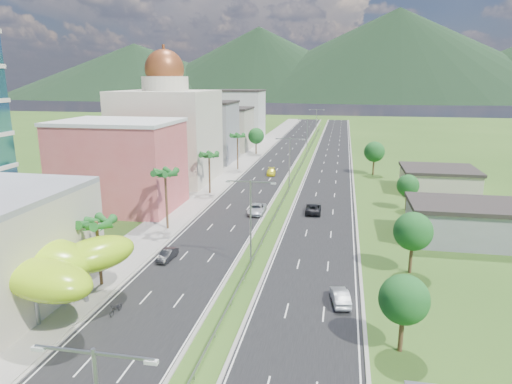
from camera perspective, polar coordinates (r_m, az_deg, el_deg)
The scene contains 33 objects.
ground at distance 48.05m, azimuth -3.09°, elevation -14.02°, with size 500.00×500.00×0.00m, color #2D5119.
road_left at distance 134.25m, azimuth 2.98°, elevation 4.32°, with size 11.00×260.00×0.04m, color black.
road_right at distance 133.08m, azimuth 9.40°, elevation 4.07°, with size 11.00×260.00×0.04m, color black.
sidewalk_left at distance 135.83m, azimuth -1.01°, elevation 4.47°, with size 7.00×260.00×0.12m, color gray.
median_guardrail at distance 115.69m, azimuth 5.44°, elevation 3.01°, with size 0.10×216.06×0.76m.
streetlight_median_b at distance 54.52m, azimuth -0.68°, elevation -2.86°, with size 6.04×0.25×11.00m.
streetlight_median_c at distance 93.07m, azimuth 4.22°, elevation 4.19°, with size 6.04×0.25×11.00m.
streetlight_median_d at distance 137.44m, azimuth 6.42°, elevation 7.32°, with size 6.04×0.25×11.00m.
streetlight_median_e at distance 182.11m, azimuth 7.56°, elevation 8.91°, with size 6.04×0.25×11.00m.
lime_canopy at distance 51.09m, azimuth -26.90°, elevation -7.70°, with size 18.00×15.00×7.40m.
pink_shophouse at distance 83.95m, azimuth -16.66°, elevation 3.08°, with size 20.00×15.00×15.00m, color #D15556.
domed_building at distance 104.11m, azimuth -11.02°, elevation 7.57°, with size 20.00×20.00×28.70m.
midrise_grey at distance 127.60m, azimuth -6.39°, elevation 7.37°, with size 16.00×15.00×16.00m, color gray.
midrise_beige at distance 148.80m, azimuth -3.87°, elevation 7.78°, with size 16.00×15.00×13.00m, color #B9B198.
midrise_white at distance 170.82m, azimuth -1.92°, elevation 9.45°, with size 16.00×15.00×18.00m, color silver.
shed_near at distance 71.31m, azimuth 24.64°, elevation -3.65°, with size 15.00×10.00×5.00m, color gray.
shed_far at distance 100.20m, azimuth 21.83°, elevation 1.27°, with size 14.00×12.00×4.40m, color #B9B198.
palm_tree_b at distance 52.64m, azimuth -19.31°, elevation -3.94°, with size 3.60×3.60×8.10m.
palm_tree_c at distance 69.66m, azimuth -11.29°, elevation 2.09°, with size 3.60×3.60×9.60m.
palm_tree_d at distance 91.18m, azimuth -5.89°, elevation 4.45°, with size 3.60×3.60×8.60m.
palm_tree_e at distance 114.99m, azimuth -2.33°, elevation 6.88°, with size 3.60×3.60×9.40m.
leafy_tree_lfar at distance 139.60m, azimuth 0.01°, elevation 7.02°, with size 4.90×4.90×8.05m.
leafy_tree_ra at distance 40.66m, azimuth 18.02°, elevation -12.68°, with size 4.20×4.20×6.90m.
leafy_tree_rb at distance 56.56m, azimuth 19.05°, elevation -4.69°, with size 4.55×4.55×7.47m.
leafy_tree_rc at distance 83.95m, azimuth 18.46°, elevation 0.76°, with size 3.85×3.85×6.33m.
leafy_tree_rd at distance 112.67m, azimuth 14.58°, elevation 4.89°, with size 4.90×4.90×8.05m.
mountain_ridge at distance 494.14m, azimuth 16.84°, elevation 10.81°, with size 860.00×140.00×90.00m, color black, non-canonical shape.
car_dark_left at distance 59.78m, azimuth -11.02°, elevation -7.71°, with size 1.41×4.05×1.34m, color black.
car_silver_mid_left at distance 78.10m, azimuth 0.12°, elevation -2.14°, with size 2.66×5.76×1.60m, color #B5B9BD.
car_yellow_far_left at distance 109.71m, azimuth 1.91°, elevation 2.54°, with size 2.03×4.99×1.45m, color yellow.
car_silver_right at distance 48.83m, azimuth 10.48°, elevation -12.72°, with size 1.61×4.61×1.52m, color #B7BAC0.
car_dark_far_right at distance 79.13m, azimuth 7.18°, elevation -2.05°, with size 2.62×5.68×1.58m, color black.
motorcycle at distance 48.27m, azimuth -17.12°, elevation -13.58°, with size 0.63×2.10×1.34m, color black.
Camera 1 is at (10.39, -41.13, 22.57)m, focal length 32.00 mm.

